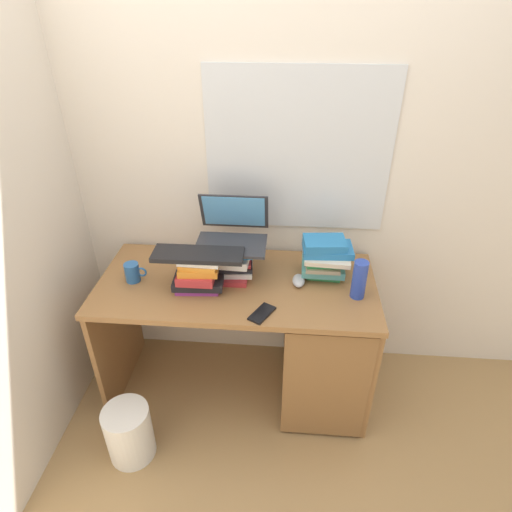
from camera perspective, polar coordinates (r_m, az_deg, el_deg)
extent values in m
plane|color=#9E7A4C|center=(2.62, -2.18, -16.79)|extent=(6.00, 6.00, 0.00)
cube|color=silver|center=(2.19, -1.78, 14.22)|extent=(6.00, 0.05, 2.60)
cube|color=silver|center=(2.15, 5.60, 13.51)|extent=(0.90, 0.01, 0.80)
cube|color=beige|center=(2.16, -27.97, 10.27)|extent=(0.05, 6.00, 2.60)
cube|color=olive|center=(2.12, -2.58, -3.79)|extent=(1.36, 0.63, 0.03)
cube|color=olive|center=(2.52, -17.91, -9.73)|extent=(0.02, 0.58, 0.71)
cube|color=olive|center=(2.39, 14.16, -11.69)|extent=(0.02, 0.58, 0.71)
cube|color=brown|center=(2.34, 8.89, -12.14)|extent=(0.41, 0.54, 0.68)
cube|color=#B22D33|center=(2.15, -3.54, -2.43)|extent=(0.19, 0.19, 0.03)
cube|color=white|center=(2.14, -3.14, -1.73)|extent=(0.21, 0.16, 0.03)
cube|color=black|center=(2.13, -3.24, -1.14)|extent=(0.22, 0.16, 0.02)
cube|color=#B22D33|center=(2.12, -2.97, -0.58)|extent=(0.18, 0.14, 0.02)
cube|color=white|center=(2.09, -3.14, -0.18)|extent=(0.17, 0.18, 0.04)
cube|color=#2672B2|center=(2.08, -3.21, 0.86)|extent=(0.21, 0.15, 0.04)
cube|color=#8C338C|center=(2.09, -7.69, -3.92)|extent=(0.21, 0.15, 0.02)
cube|color=black|center=(2.07, -7.65, -3.34)|extent=(0.24, 0.15, 0.04)
cube|color=#B22D33|center=(2.04, -7.87, -2.50)|extent=(0.17, 0.16, 0.04)
cube|color=orange|center=(2.03, -7.56, -1.41)|extent=(0.19, 0.17, 0.03)
cube|color=orange|center=(2.02, -7.35, -0.75)|extent=(0.19, 0.17, 0.02)
cube|color=white|center=(2.00, -7.44, -0.33)|extent=(0.20, 0.13, 0.02)
cube|color=#338C4C|center=(2.18, 8.96, -2.09)|extent=(0.17, 0.14, 0.03)
cube|color=teal|center=(2.16, 8.87, -1.36)|extent=(0.21, 0.18, 0.04)
cube|color=gray|center=(2.14, 8.80, -0.86)|extent=(0.17, 0.19, 0.02)
cube|color=#338C4C|center=(2.12, 8.97, -0.51)|extent=(0.18, 0.15, 0.02)
cube|color=beige|center=(2.11, 9.50, 0.03)|extent=(0.23, 0.20, 0.02)
cube|color=#2672B2|center=(2.11, 9.49, 0.89)|extent=(0.25, 0.16, 0.03)
cube|color=#2672B2|center=(2.09, 9.12, 1.68)|extent=(0.21, 0.16, 0.04)
cube|color=#2D2D33|center=(2.07, -3.34, 1.47)|extent=(0.34, 0.22, 0.01)
cube|color=#2D2D33|center=(2.14, -2.92, 5.94)|extent=(0.34, 0.08, 0.21)
cube|color=#59A5E5|center=(2.14, -2.94, 5.92)|extent=(0.31, 0.07, 0.18)
cube|color=black|center=(1.99, -7.72, 0.18)|extent=(0.42, 0.14, 0.02)
ellipsoid|color=#A5A8AD|center=(2.10, 5.68, -3.27)|extent=(0.06, 0.10, 0.04)
cylinder|color=#265999|center=(2.18, -16.13, -2.11)|extent=(0.07, 0.07, 0.10)
torus|color=#265999|center=(2.16, -14.96, -2.07)|extent=(0.05, 0.01, 0.05)
cylinder|color=#263FA5|center=(2.02, 13.57, -3.07)|extent=(0.07, 0.07, 0.19)
cube|color=black|center=(1.91, 0.80, -7.64)|extent=(0.12, 0.15, 0.01)
cylinder|color=silver|center=(2.32, -16.50, -21.59)|extent=(0.22, 0.22, 0.30)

